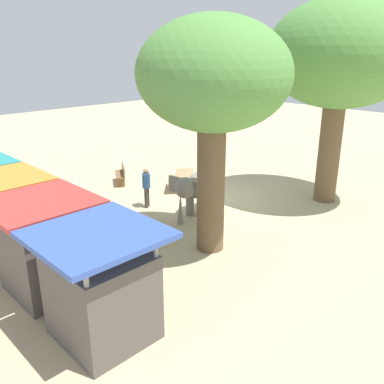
{
  "coord_description": "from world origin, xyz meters",
  "views": [
    {
      "loc": [
        -10.96,
        12.21,
        6.06
      ],
      "look_at": [
        -0.34,
        1.74,
        0.8
      ],
      "focal_mm": 38.28,
      "sensor_mm": 36.0,
      "label": 1
    }
  ],
  "objects_px": {
    "person_handler": "(146,185)",
    "wooden_bench": "(121,174)",
    "elephant": "(199,187)",
    "shade_tree_secondary": "(340,56)",
    "picnic_table_near": "(185,177)",
    "market_stall_red": "(46,250)",
    "market_stall_orange": "(6,222)",
    "shade_tree_main": "(213,80)",
    "market_stall_blue": "(101,290)"
  },
  "relations": [
    {
      "from": "shade_tree_main",
      "to": "wooden_bench",
      "type": "bearing_deg",
      "value": -14.02
    },
    {
      "from": "person_handler",
      "to": "wooden_bench",
      "type": "height_order",
      "value": "person_handler"
    },
    {
      "from": "wooden_bench",
      "to": "picnic_table_near",
      "type": "bearing_deg",
      "value": -119.4
    },
    {
      "from": "elephant",
      "to": "market_stall_red",
      "type": "distance_m",
      "value": 6.6
    },
    {
      "from": "shade_tree_main",
      "to": "market_stall_red",
      "type": "xyz_separation_m",
      "value": [
        1.36,
        4.77,
        -4.08
      ]
    },
    {
      "from": "market_stall_blue",
      "to": "market_stall_orange",
      "type": "distance_m",
      "value": 5.2
    },
    {
      "from": "wooden_bench",
      "to": "picnic_table_near",
      "type": "relative_size",
      "value": 0.66
    },
    {
      "from": "shade_tree_main",
      "to": "market_stall_orange",
      "type": "height_order",
      "value": "shade_tree_main"
    },
    {
      "from": "elephant",
      "to": "shade_tree_main",
      "type": "xyz_separation_m",
      "value": [
        -2.24,
        1.78,
        4.12
      ]
    },
    {
      "from": "person_handler",
      "to": "shade_tree_main",
      "type": "relative_size",
      "value": 0.23
    },
    {
      "from": "elephant",
      "to": "shade_tree_secondary",
      "type": "bearing_deg",
      "value": 142.73
    },
    {
      "from": "elephant",
      "to": "picnic_table_near",
      "type": "height_order",
      "value": "elephant"
    },
    {
      "from": "market_stall_orange",
      "to": "shade_tree_main",
      "type": "bearing_deg",
      "value": -129.69
    },
    {
      "from": "person_handler",
      "to": "picnic_table_near",
      "type": "bearing_deg",
      "value": 68.82
    },
    {
      "from": "market_stall_red",
      "to": "market_stall_orange",
      "type": "bearing_deg",
      "value": 0.0
    },
    {
      "from": "elephant",
      "to": "market_stall_red",
      "type": "height_order",
      "value": "market_stall_red"
    },
    {
      "from": "person_handler",
      "to": "market_stall_blue",
      "type": "xyz_separation_m",
      "value": [
        -5.46,
        5.58,
        0.19
      ]
    },
    {
      "from": "person_handler",
      "to": "market_stall_red",
      "type": "height_order",
      "value": "market_stall_red"
    },
    {
      "from": "shade_tree_main",
      "to": "market_stall_orange",
      "type": "bearing_deg",
      "value": 50.31
    },
    {
      "from": "market_stall_red",
      "to": "market_stall_orange",
      "type": "distance_m",
      "value": 2.6
    },
    {
      "from": "shade_tree_main",
      "to": "market_stall_blue",
      "type": "distance_m",
      "value": 6.4
    },
    {
      "from": "elephant",
      "to": "market_stall_orange",
      "type": "relative_size",
      "value": 0.99
    },
    {
      "from": "elephant",
      "to": "wooden_bench",
      "type": "relative_size",
      "value": 1.78
    },
    {
      "from": "shade_tree_secondary",
      "to": "wooden_bench",
      "type": "height_order",
      "value": "shade_tree_secondary"
    },
    {
      "from": "shade_tree_main",
      "to": "market_stall_red",
      "type": "distance_m",
      "value": 6.42
    },
    {
      "from": "shade_tree_main",
      "to": "picnic_table_near",
      "type": "xyz_separation_m",
      "value": [
        4.71,
        -3.37,
        -4.63
      ]
    },
    {
      "from": "shade_tree_secondary",
      "to": "picnic_table_near",
      "type": "distance_m",
      "value": 7.98
    },
    {
      "from": "market_stall_red",
      "to": "shade_tree_secondary",
      "type": "bearing_deg",
      "value": -98.65
    },
    {
      "from": "market_stall_red",
      "to": "market_stall_orange",
      "type": "xyz_separation_m",
      "value": [
        2.6,
        0.0,
        0.0
      ]
    },
    {
      "from": "elephant",
      "to": "shade_tree_secondary",
      "type": "height_order",
      "value": "shade_tree_secondary"
    },
    {
      "from": "picnic_table_near",
      "to": "wooden_bench",
      "type": "bearing_deg",
      "value": 74.23
    },
    {
      "from": "picnic_table_near",
      "to": "shade_tree_main",
      "type": "bearing_deg",
      "value": -170.07
    },
    {
      "from": "wooden_bench",
      "to": "market_stall_orange",
      "type": "distance_m",
      "value": 7.53
    },
    {
      "from": "market_stall_blue",
      "to": "market_stall_orange",
      "type": "bearing_deg",
      "value": 0.0
    },
    {
      "from": "person_handler",
      "to": "wooden_bench",
      "type": "bearing_deg",
      "value": 129.93
    },
    {
      "from": "shade_tree_main",
      "to": "wooden_bench",
      "type": "height_order",
      "value": "shade_tree_main"
    },
    {
      "from": "shade_tree_secondary",
      "to": "wooden_bench",
      "type": "bearing_deg",
      "value": 31.41
    },
    {
      "from": "wooden_bench",
      "to": "market_stall_red",
      "type": "bearing_deg",
      "value": 164.49
    },
    {
      "from": "person_handler",
      "to": "market_stall_red",
      "type": "relative_size",
      "value": 0.64
    },
    {
      "from": "market_stall_red",
      "to": "wooden_bench",
      "type": "bearing_deg",
      "value": -47.38
    },
    {
      "from": "wooden_bench",
      "to": "elephant",
      "type": "bearing_deg",
      "value": -149.1
    },
    {
      "from": "market_stall_orange",
      "to": "person_handler",
      "type": "bearing_deg",
      "value": -87.31
    },
    {
      "from": "person_handler",
      "to": "elephant",
      "type": "bearing_deg",
      "value": -6.13
    },
    {
      "from": "person_handler",
      "to": "shade_tree_secondary",
      "type": "distance_m",
      "value": 8.87
    },
    {
      "from": "market_stall_red",
      "to": "person_handler",
      "type": "bearing_deg",
      "value": -62.85
    },
    {
      "from": "wooden_bench",
      "to": "market_stall_orange",
      "type": "xyz_separation_m",
      "value": [
        -3.5,
        6.63,
        0.67
      ]
    },
    {
      "from": "wooden_bench",
      "to": "market_stall_blue",
      "type": "relative_size",
      "value": 0.56
    },
    {
      "from": "person_handler",
      "to": "picnic_table_near",
      "type": "height_order",
      "value": "person_handler"
    },
    {
      "from": "shade_tree_secondary",
      "to": "market_stall_red",
      "type": "bearing_deg",
      "value": 81.35
    },
    {
      "from": "market_stall_orange",
      "to": "picnic_table_near",
      "type": "bearing_deg",
      "value": -84.7
    }
  ]
}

